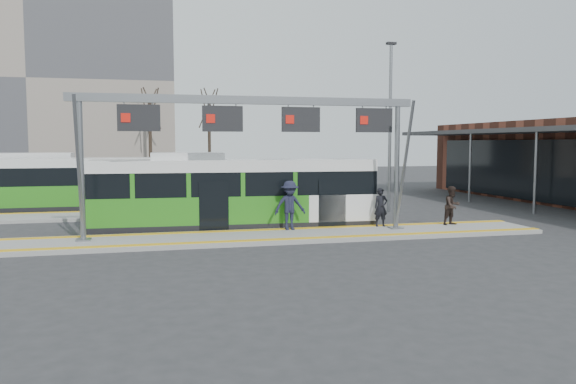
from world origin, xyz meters
The scene contains 15 objects.
ground centered at (0.00, 0.00, 0.00)m, with size 120.00×120.00×0.00m, color #2D2D30.
platform_main centered at (0.00, 0.00, 0.07)m, with size 22.00×3.00×0.15m, color gray.
platform_second centered at (-4.00, 8.00, 0.07)m, with size 20.00×3.00×0.15m, color gray.
tactile_main centered at (0.00, 0.00, 0.16)m, with size 22.00×2.65×0.02m.
tactile_second centered at (-4.00, 9.15, 0.16)m, with size 20.00×0.35×0.02m.
gantry centered at (-0.35, 0.25, 4.30)m, with size 13.00×1.68×5.20m.
apartment_block centered at (-14.00, 36.00, 9.21)m, with size 24.50×12.50×18.40m.
hero_bus centered at (-0.72, 2.84, 1.47)m, with size 11.80×3.02×3.22m.
bg_bus_green centered at (-6.84, 11.19, 1.38)m, with size 11.23×2.51×2.80m.
passenger_a centered at (5.12, 0.97, 0.95)m, with size 0.58×0.38×1.60m, color black.
passenger_b centered at (8.23, 0.65, 0.97)m, with size 0.80×0.62×1.64m, color black.
passenger_c centered at (1.23, 0.97, 1.13)m, with size 1.26×0.73×1.96m, color #1C1E32.
tree_left centered at (-4.14, 28.08, 6.42)m, with size 1.40×1.40×8.47m.
tree_mid centered at (1.11, 31.04, 6.69)m, with size 1.40×1.40×8.82m.
lamp_east centered at (7.96, 6.56, 4.62)m, with size 0.50×0.25×8.75m.
Camera 1 is at (-4.10, -20.57, 3.61)m, focal length 35.00 mm.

